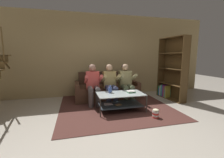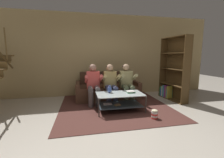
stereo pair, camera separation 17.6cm
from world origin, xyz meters
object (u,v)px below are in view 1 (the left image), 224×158
object	(u,v)px
coffee_table	(120,99)
bookshelf	(171,74)
popcorn_tub	(156,113)
person_seated_right	(126,81)
person_seated_left	(93,83)
person_seated_middle	(110,82)
vase	(110,89)
book_stack	(131,92)
couch	(106,90)

from	to	relation	value
coffee_table	bookshelf	xyz separation A→B (m)	(2.00, 0.70, 0.52)
popcorn_tub	person_seated_right	bearing A→B (deg)	100.48
bookshelf	person_seated_left	bearing A→B (deg)	-179.53
person_seated_left	person_seated_middle	world-z (taller)	person_seated_left
coffee_table	popcorn_tub	distance (m)	0.97
vase	bookshelf	distance (m)	2.33
person_seated_left	bookshelf	distance (m)	2.63
vase	book_stack	distance (m)	0.56
coffee_table	book_stack	distance (m)	0.36
coffee_table	book_stack	size ratio (longest dim) A/B	5.37
person_seated_left	bookshelf	xyz separation A→B (m)	(2.62, 0.02, 0.18)
couch	person_seated_left	xyz separation A→B (m)	(-0.51, -0.57, 0.36)
couch	vase	distance (m)	1.17
couch	book_stack	distance (m)	1.31
popcorn_tub	person_seated_middle	bearing A→B (deg)	119.38
coffee_table	person_seated_right	bearing A→B (deg)	59.00
person_seated_left	person_seated_middle	distance (m)	0.51
person_seated_right	book_stack	world-z (taller)	person_seated_right
person_seated_middle	bookshelf	xyz separation A→B (m)	(2.11, 0.02, 0.18)
vase	book_stack	xyz separation A→B (m)	(0.55, -0.09, -0.07)
vase	book_stack	world-z (taller)	vase
person_seated_middle	couch	bearing A→B (deg)	90.00
person_seated_left	person_seated_right	size ratio (longest dim) A/B	1.00
person_seated_left	person_seated_middle	xyz separation A→B (m)	(0.51, -0.00, -0.00)
person_seated_left	bookshelf	world-z (taller)	bookshelf
popcorn_tub	person_seated_left	bearing A→B (deg)	133.25
couch	person_seated_middle	size ratio (longest dim) A/B	1.76
person_seated_middle	bookshelf	size ratio (longest dim) A/B	0.58
person_seated_middle	vase	distance (m)	0.59
vase	bookshelf	size ratio (longest dim) A/B	0.10
coffee_table	popcorn_tub	world-z (taller)	coffee_table
person_seated_right	vase	xyz separation A→B (m)	(-0.65, -0.56, -0.10)
person_seated_right	book_stack	distance (m)	0.68
person_seated_left	person_seated_right	xyz separation A→B (m)	(1.03, -0.00, -0.00)
vase	person_seated_left	bearing A→B (deg)	123.94
person_seated_middle	book_stack	size ratio (longest dim) A/B	5.25
couch	coffee_table	xyz separation A→B (m)	(0.11, -1.24, 0.02)
couch	bookshelf	size ratio (longest dim) A/B	1.03
couch	bookshelf	bearing A→B (deg)	-14.48
person_seated_middle	person_seated_right	distance (m)	0.51
person_seated_left	popcorn_tub	size ratio (longest dim) A/B	5.41
person_seated_right	bookshelf	xyz separation A→B (m)	(1.60, 0.02, 0.18)
book_stack	bookshelf	world-z (taller)	bookshelf
coffee_table	person_seated_left	bearing A→B (deg)	132.59
popcorn_tub	vase	bearing A→B (deg)	138.52
person_seated_right	popcorn_tub	size ratio (longest dim) A/B	5.38
popcorn_tub	couch	bearing A→B (deg)	111.66
bookshelf	book_stack	bearing A→B (deg)	-158.13
book_stack	person_seated_right	bearing A→B (deg)	81.89
couch	book_stack	size ratio (longest dim) A/B	9.24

